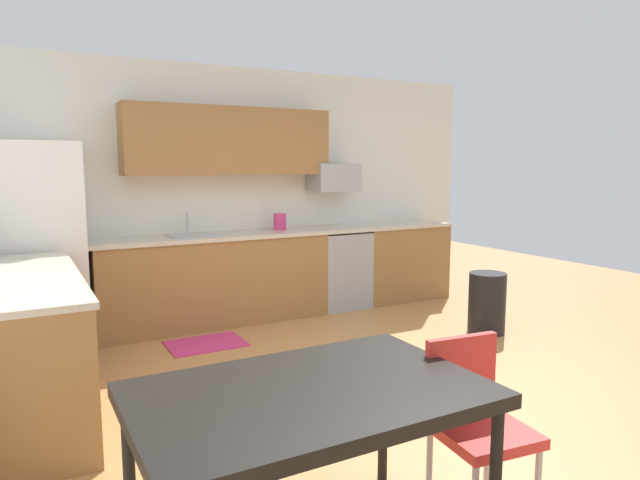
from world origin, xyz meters
TOP-DOWN VIEW (x-y plane):
  - ground_plane at (0.00, 0.00)m, footprint 12.00×12.00m
  - wall_back at (0.00, 2.65)m, footprint 5.80×0.10m
  - cabinet_run_back at (-0.55, 2.30)m, footprint 2.40×0.60m
  - cabinet_run_back_right at (1.83, 2.30)m, footprint 1.15×0.60m
  - cabinet_run_left at (-2.30, 0.80)m, footprint 0.60×2.00m
  - countertop_back at (0.00, 2.30)m, footprint 4.80×0.64m
  - countertop_left at (-2.30, 0.80)m, footprint 0.64×2.00m
  - upper_cabinets_back at (-0.30, 2.43)m, footprint 2.20×0.34m
  - refrigerator at (-2.18, 2.22)m, footprint 0.76×0.70m
  - oven_range at (0.95, 2.30)m, footprint 0.60×0.60m
  - microwave at (0.95, 2.40)m, footprint 0.54×0.36m
  - sink_basin at (-0.76, 2.30)m, footprint 0.48×0.40m
  - sink_faucet at (-0.76, 2.48)m, footprint 0.02×0.02m
  - dining_table at (-1.36, -1.38)m, footprint 1.40×0.90m
  - chair_near_table at (-0.53, -1.46)m, footprint 0.44×0.44m
  - trash_bin at (1.71, 0.68)m, footprint 0.36×0.36m
  - floor_mat at (-0.85, 1.65)m, footprint 0.70×0.50m
  - kettle at (0.23, 2.35)m, footprint 0.14×0.14m

SIDE VIEW (x-z plane):
  - ground_plane at x=0.00m, z-range 0.00..0.00m
  - floor_mat at x=-0.85m, z-range 0.00..0.01m
  - trash_bin at x=1.71m, z-range 0.00..0.60m
  - cabinet_run_back at x=-0.55m, z-range 0.00..0.90m
  - cabinet_run_back_right at x=1.83m, z-range 0.00..0.90m
  - cabinet_run_left at x=-2.30m, z-range 0.00..0.90m
  - oven_range at x=0.95m, z-range 0.00..0.91m
  - chair_near_table at x=-0.53m, z-range 0.08..0.93m
  - dining_table at x=-1.36m, z-range 0.32..1.09m
  - sink_basin at x=-0.76m, z-range 0.81..0.95m
  - countertop_back at x=0.00m, z-range 0.90..0.94m
  - countertop_left at x=-2.30m, z-range 0.90..0.94m
  - refrigerator at x=-2.18m, z-range 0.00..1.85m
  - kettle at x=0.23m, z-range 0.92..1.12m
  - sink_faucet at x=-0.76m, z-range 0.92..1.16m
  - wall_back at x=0.00m, z-range 0.00..2.70m
  - microwave at x=0.95m, z-range 1.35..1.67m
  - upper_cabinets_back at x=-0.30m, z-range 1.55..2.25m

